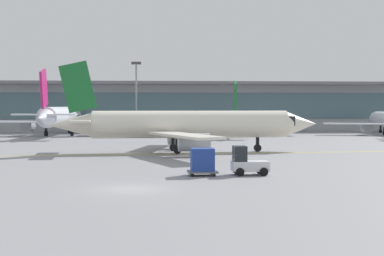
{
  "coord_description": "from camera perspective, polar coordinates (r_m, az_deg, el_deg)",
  "views": [
    {
      "loc": [
        1.12,
        -34.43,
        4.95
      ],
      "look_at": [
        4.81,
        16.09,
        3.0
      ],
      "focal_mm": 54.25,
      "sensor_mm": 36.0,
      "label": 1
    }
  ],
  "objects": [
    {
      "name": "apron_light_mast_1",
      "position": [
        107.1,
        -5.49,
        3.39
      ],
      "size": [
        1.8,
        0.36,
        13.02
      ],
      "color": "gray",
      "rests_on": "ground_plane"
    },
    {
      "name": "terminal_concourse",
      "position": [
        115.55,
        -4.74,
        2.18
      ],
      "size": [
        222.48,
        11.0,
        9.6
      ],
      "color": "#9EA3A8",
      "rests_on": "ground_plane"
    },
    {
      "name": "gate_airplane_3",
      "position": [
        95.49,
        3.7,
        0.79
      ],
      "size": [
        24.27,
        26.13,
        8.66
      ],
      "rotation": [
        0.0,
        0.0,
        1.51
      ],
      "color": "silver",
      "rests_on": "ground_plane"
    },
    {
      "name": "baggage_tug",
      "position": [
        41.56,
        5.42,
        -3.41
      ],
      "size": [
        2.63,
        1.66,
        2.1
      ],
      "rotation": [
        0.0,
        0.0,
        0.02
      ],
      "color": "silver",
      "rests_on": "ground_plane"
    },
    {
      "name": "gate_airplane_2",
      "position": [
        98.47,
        -12.79,
        1.08
      ],
      "size": [
        29.07,
        31.26,
        10.36
      ],
      "rotation": [
        0.0,
        0.0,
        1.53
      ],
      "color": "silver",
      "rests_on": "ground_plane"
    },
    {
      "name": "taxiing_regional_jet",
      "position": [
        61.51,
        -0.45,
        0.28
      ],
      "size": [
        29.03,
        26.92,
        9.61
      ],
      "rotation": [
        0.0,
        0.0,
        0.07
      ],
      "color": "silver",
      "rests_on": "ground_plane"
    },
    {
      "name": "cargo_dolly_lead",
      "position": [
        41.07,
        1.03,
        -3.24
      ],
      "size": [
        2.13,
        1.64,
        1.94
      ],
      "rotation": [
        0.0,
        0.0,
        0.02
      ],
      "color": "#595B60",
      "rests_on": "ground_plane"
    },
    {
      "name": "ground_plane",
      "position": [
        34.8,
        -6.01,
        -5.99
      ],
      "size": [
        400.0,
        400.0,
        0.0
      ],
      "primitive_type": "plane",
      "color": "gray"
    },
    {
      "name": "taxiway_centreline_stripe",
      "position": [
        59.74,
        0.03,
        -2.54
      ],
      "size": [
        109.75,
        8.16,
        0.01
      ],
      "primitive_type": "cube",
      "rotation": [
        0.0,
        0.0,
        0.07
      ],
      "color": "yellow",
      "rests_on": "ground_plane"
    }
  ]
}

